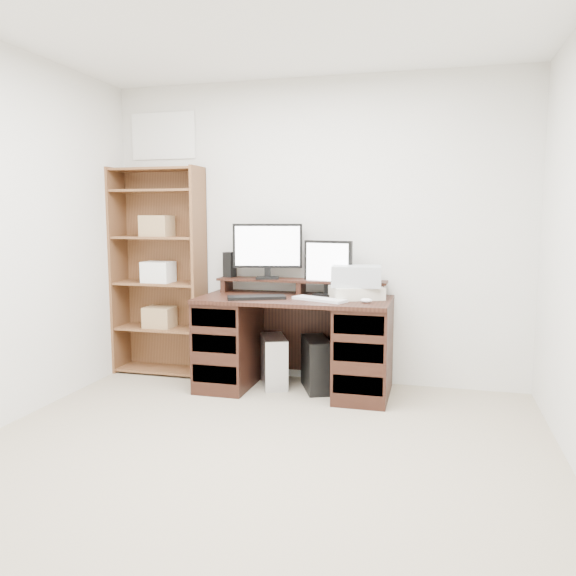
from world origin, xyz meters
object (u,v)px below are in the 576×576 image
at_px(monitor_wide, 268,248).
at_px(printer, 356,292).
at_px(desk, 295,342).
at_px(tower_black, 316,364).
at_px(tower_silver, 274,361).
at_px(bookshelf, 160,270).
at_px(monitor_small, 328,266).

height_order(monitor_wide, printer, monitor_wide).
xyz_separation_m(desk, printer, (0.48, 0.06, 0.41)).
height_order(desk, printer, printer).
bearing_deg(tower_black, tower_silver, 153.71).
bearing_deg(tower_black, bookshelf, 150.86).
distance_m(desk, monitor_wide, 0.81).
xyz_separation_m(desk, monitor_wide, (-0.28, 0.19, 0.73)).
distance_m(desk, bookshelf, 1.40).
height_order(printer, bookshelf, bookshelf).
xyz_separation_m(monitor_small, bookshelf, (-1.51, 0.04, -0.07)).
bearing_deg(desk, bookshelf, 170.53).
height_order(tower_silver, tower_black, tower_black).
bearing_deg(monitor_wide, bookshelf, 165.79).
height_order(desk, monitor_wide, monitor_wide).
height_order(monitor_wide, tower_black, monitor_wide).
bearing_deg(tower_black, desk, 174.50).
bearing_deg(monitor_wide, monitor_small, -15.25).
relative_size(printer, tower_silver, 0.93).
relative_size(monitor_small, tower_black, 0.97).
xyz_separation_m(monitor_small, tower_silver, (-0.43, -0.10, -0.79)).
xyz_separation_m(desk, monitor_small, (0.23, 0.17, 0.60)).
distance_m(tower_silver, bookshelf, 1.30).
distance_m(desk, printer, 0.63).
bearing_deg(printer, monitor_small, 130.70).
height_order(monitor_small, printer, monitor_small).
height_order(tower_black, bookshelf, bookshelf).
bearing_deg(tower_silver, tower_black, -26.78).
xyz_separation_m(monitor_wide, monitor_small, (0.51, -0.02, -0.13)).
bearing_deg(tower_silver, monitor_small, -10.11).
relative_size(desk, monitor_wide, 2.66).
xyz_separation_m(tower_silver, tower_black, (0.36, -0.02, 0.00)).
height_order(tower_silver, bookshelf, bookshelf).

